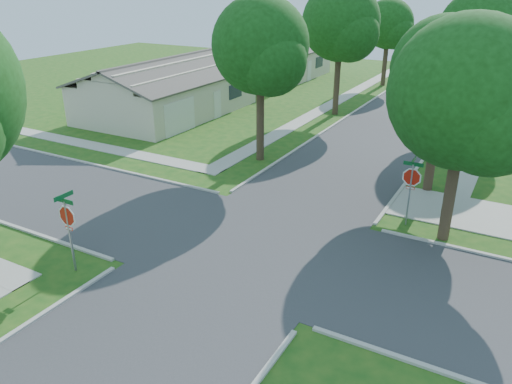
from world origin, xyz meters
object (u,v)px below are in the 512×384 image
object	(u,v)px
stop_sign_ne	(411,180)
tree_e_mid	(481,36)
tree_w_mid	(341,26)
tree_e_near	(445,74)
tree_e_far	(499,25)
tree_ne_corner	(467,100)
stop_sign_sw	(67,219)
tree_w_near	(261,50)
house_nw_near	(168,94)
house_nw_far	(271,64)
car_curb_west	(418,68)
tree_w_far	(389,26)
car_curb_east	(440,121)

from	to	relation	value
stop_sign_ne	tree_e_mid	size ratio (longest dim) A/B	0.32
tree_w_mid	tree_e_near	bearing A→B (deg)	-51.95
stop_sign_ne	tree_e_far	world-z (taller)	tree_e_far
tree_e_mid	tree_ne_corner	bearing A→B (deg)	-84.55
tree_ne_corner	stop_sign_sw	bearing A→B (deg)	-141.16
stop_sign_sw	tree_w_near	bearing A→B (deg)	89.77
tree_e_near	tree_w_mid	bearing A→B (deg)	128.05
house_nw_near	house_nw_far	bearing A→B (deg)	90.00
house_nw_near	car_curb_west	bearing A→B (deg)	64.77
tree_e_mid	car_curb_west	distance (m)	23.28
tree_e_near	tree_w_near	bearing A→B (deg)	180.00
stop_sign_ne	tree_w_near	bearing A→B (deg)	155.26
tree_w_near	tree_w_far	world-z (taller)	tree_w_near
house_nw_near	tree_w_near	bearing A→B (deg)	-27.83
tree_w_mid	car_curb_west	world-z (taller)	tree_w_mid
tree_ne_corner	house_nw_far	bearing A→B (deg)	128.81
tree_e_far	tree_w_mid	world-z (taller)	tree_w_mid
stop_sign_ne	tree_e_far	distance (m)	29.57
tree_ne_corner	car_curb_east	world-z (taller)	tree_ne_corner
stop_sign_sw	tree_e_near	xyz separation A→B (m)	(9.45, 13.71, 3.61)
tree_e_near	house_nw_far	distance (m)	31.24
tree_e_near	tree_w_far	world-z (taller)	tree_e_near
tree_w_far	tree_e_mid	bearing A→B (deg)	-54.10
tree_w_mid	tree_w_far	size ratio (longest dim) A/B	1.19
tree_e_far	tree_ne_corner	bearing A→B (deg)	-86.91
stop_sign_sw	tree_e_far	world-z (taller)	tree_e_far
tree_e_mid	house_nw_near	bearing A→B (deg)	-163.85
tree_ne_corner	car_curb_west	bearing A→B (deg)	104.14
tree_w_near	car_curb_west	distance (m)	33.62
tree_e_mid	tree_e_far	world-z (taller)	tree_e_mid
tree_ne_corner	car_curb_west	size ratio (longest dim) A/B	2.05
tree_w_mid	tree_ne_corner	distance (m)	20.10
tree_w_near	tree_w_mid	bearing A→B (deg)	89.98
stop_sign_ne	tree_w_far	size ratio (longest dim) A/B	0.37
stop_sign_ne	tree_e_near	xyz separation A→B (m)	(0.05, 4.31, 3.61)
stop_sign_sw	tree_e_mid	size ratio (longest dim) A/B	0.32
stop_sign_sw	house_nw_near	size ratio (longest dim) A/B	0.22
tree_w_near	tree_e_mid	bearing A→B (deg)	51.92
tree_e_far	car_curb_west	distance (m)	12.58
car_curb_east	car_curb_west	distance (m)	22.96
house_nw_far	stop_sign_sw	bearing A→B (deg)	-72.90
tree_e_near	house_nw_near	bearing A→B (deg)	163.89
house_nw_far	tree_ne_corner	bearing A→B (deg)	-51.19
tree_e_far	tree_w_mid	distance (m)	16.05
stop_sign_ne	house_nw_near	bearing A→B (deg)	153.54
tree_ne_corner	car_curb_west	distance (m)	39.44
stop_sign_sw	house_nw_near	distance (m)	22.71
tree_e_near	tree_w_mid	size ratio (longest dim) A/B	0.87
stop_sign_sw	tree_w_mid	world-z (taller)	tree_w_mid
tree_ne_corner	tree_e_far	bearing A→B (deg)	93.09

